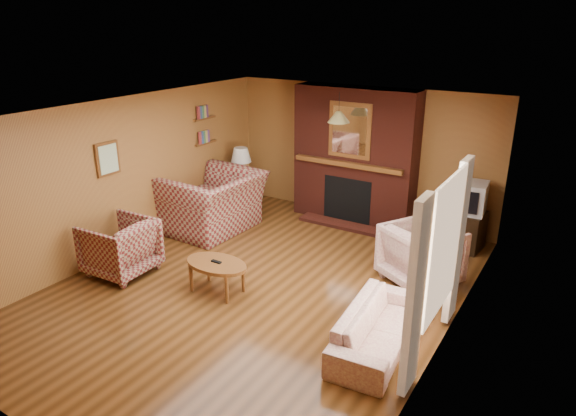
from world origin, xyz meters
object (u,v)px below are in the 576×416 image
Objects in this scene: fireplace at (354,157)px; crt_tv at (468,197)px; floral_armchair at (421,255)px; coffee_table at (217,266)px; side_table at (242,194)px; tv_stand at (464,230)px; table_lamp at (241,162)px; plaid_armchair at (120,247)px; floral_sofa at (378,327)px; plaid_loveseat at (213,202)px.

fireplace is 4.24× the size of crt_tv.
crt_tv is at bearing -69.12° from floral_armchair.
side_table is (-1.69, 2.84, -0.11)m from coffee_table.
coffee_table is at bearing -122.04° from tv_stand.
coffee_table is 1.40× the size of table_lamp.
plaid_armchair is 1.56× the size of crt_tv.
coffee_table is 4.04m from tv_stand.
floral_armchair is 2.81m from coffee_table.
floral_sofa is at bearing -60.78° from fireplace.
side_table is at bearing -169.57° from tv_stand.
coffee_table is at bearing 67.02° from floral_armchair.
coffee_table is 4.06m from crt_tv.
crt_tv reaches higher than plaid_armchair.
fireplace is at bearing -179.54° from tv_stand.
table_lamp is (-1.69, 2.84, 0.52)m from coffee_table.
floral_sofa is at bearing 67.67° from plaid_loveseat.
table_lamp is 4.16m from crt_tv.
floral_sofa is 2.69× the size of tv_stand.
plaid_armchair is 3.18m from table_lamp.
floral_armchair is 1.62× the size of crt_tv.
coffee_table is (1.54, 0.29, -0.02)m from plaid_armchair.
fireplace is 2.08m from crt_tv.
crt_tv is (0.15, 3.21, 0.62)m from floral_sofa.
table_lamp reaches higher than side_table.
crt_tv is at bearing 128.65° from plaid_armchair.
side_table is (-3.92, 1.14, -0.14)m from floral_armchair.
floral_sofa is (3.75, -1.70, -0.26)m from plaid_loveseat.
table_lamp is at bearing -169.57° from tv_stand.
floral_sofa is 3.27m from crt_tv.
fireplace is 3.50m from coffee_table.
floral_armchair is at bearing 92.46° from plaid_loveseat.
fireplace reaches higher than floral_armchair.
crt_tv is at bearing 52.30° from coffee_table.
plaid_loveseat reaches higher than tv_stand.
plaid_armchair is 1.56m from coffee_table.
fireplace is 2.18m from table_lamp.
coffee_table is (-2.31, 0.02, 0.14)m from floral_sofa.
plaid_loveseat is at bearing -77.91° from table_lamp.
plaid_loveseat is at bearing -137.39° from fireplace.
crt_tv is (3.90, 1.51, 0.36)m from plaid_loveseat.
tv_stand is (4.15, 0.35, -0.60)m from table_lamp.
plaid_loveseat is 1.97m from plaid_armchair.
tv_stand reaches higher than side_table.
fireplace is 2.35m from side_table.
plaid_armchair is 3.86m from floral_sofa.
table_lamp is at bearing 49.63° from floral_sofa.
floral_sofa is (3.85, 0.27, -0.16)m from plaid_armchair.
floral_sofa is at bearing -35.59° from side_table.
plaid_loveseat is 2.21m from coffee_table.
tv_stand is at bearing 52.35° from coffee_table.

